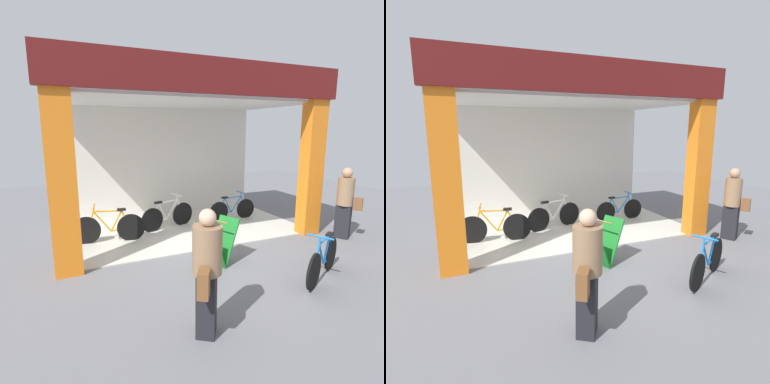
% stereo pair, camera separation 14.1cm
% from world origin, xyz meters
% --- Properties ---
extents(ground_plane, '(20.37, 20.37, 0.00)m').
position_xyz_m(ground_plane, '(0.00, 0.00, 0.00)').
color(ground_plane, slate).
rests_on(ground_plane, ground).
extents(shop_facade, '(6.38, 3.69, 3.98)m').
position_xyz_m(shop_facade, '(0.00, 1.79, 2.15)').
color(shop_facade, beige).
rests_on(shop_facade, ground).
extents(bicycle_inside_0, '(1.49, 0.41, 0.82)m').
position_xyz_m(bicycle_inside_0, '(1.69, 1.77, 0.33)').
color(bicycle_inside_0, black).
rests_on(bicycle_inside_0, ground).
extents(bicycle_inside_1, '(1.58, 0.54, 0.89)m').
position_xyz_m(bicycle_inside_1, '(-0.30, 1.77, 0.36)').
color(bicycle_inside_1, black).
rests_on(bicycle_inside_1, ground).
extents(bicycle_inside_2, '(1.66, 0.46, 0.92)m').
position_xyz_m(bicycle_inside_2, '(-1.90, 1.33, 0.37)').
color(bicycle_inside_2, black).
rests_on(bicycle_inside_2, ground).
extents(bicycle_parked_0, '(1.44, 0.78, 0.88)m').
position_xyz_m(bicycle_parked_0, '(1.28, -2.03, 0.35)').
color(bicycle_parked_0, black).
rests_on(bicycle_parked_0, ground).
extents(sandwich_board_sign, '(0.95, 0.76, 0.92)m').
position_xyz_m(sandwich_board_sign, '(-0.18, -0.77, 0.46)').
color(sandwich_board_sign, '#197226').
rests_on(sandwich_board_sign, ground).
extents(pedestrian_0, '(0.50, 0.62, 1.73)m').
position_xyz_m(pedestrian_0, '(3.39, -0.62, 0.91)').
color(pedestrian_0, black).
rests_on(pedestrian_0, ground).
extents(pedestrian_1, '(0.55, 0.66, 1.68)m').
position_xyz_m(pedestrian_1, '(-1.29, -2.56, 0.88)').
color(pedestrian_1, black).
rests_on(pedestrian_1, ground).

